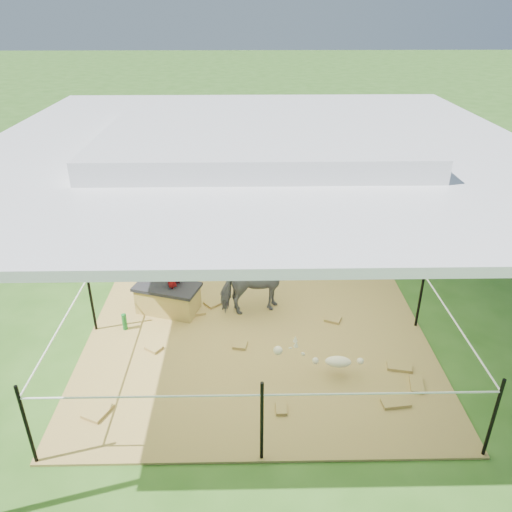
{
  "coord_description": "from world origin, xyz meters",
  "views": [
    {
      "loc": [
        -0.13,
        -5.79,
        4.12
      ],
      "look_at": [
        0.0,
        0.6,
        0.85
      ],
      "focal_mm": 35.0,
      "sensor_mm": 36.0,
      "label": 1
    }
  ],
  "objects_px": {
    "picnic_table_far": "(437,141)",
    "distant_person": "(326,150)",
    "green_bottle": "(124,322)",
    "straw_bale": "(168,300)",
    "woman": "(171,256)",
    "picnic_table_near": "(317,154)",
    "foal": "(338,360)",
    "trash_barrel": "(413,175)",
    "pony": "(257,286)"
  },
  "relations": [
    {
      "from": "picnic_table_far",
      "to": "distant_person",
      "type": "xyz_separation_m",
      "value": [
        -3.57,
        -1.58,
        0.18
      ]
    },
    {
      "from": "green_bottle",
      "to": "picnic_table_far",
      "type": "relative_size",
      "value": 0.13
    },
    {
      "from": "distant_person",
      "to": "straw_bale",
      "type": "bearing_deg",
      "value": 46.34
    },
    {
      "from": "woman",
      "to": "picnic_table_far",
      "type": "distance_m",
      "value": 10.97
    },
    {
      "from": "green_bottle",
      "to": "picnic_table_near",
      "type": "height_order",
      "value": "picnic_table_near"
    },
    {
      "from": "straw_bale",
      "to": "distant_person",
      "type": "distance_m",
      "value": 7.76
    },
    {
      "from": "foal",
      "to": "trash_barrel",
      "type": "relative_size",
      "value": 1.11
    },
    {
      "from": "woman",
      "to": "straw_bale",
      "type": "bearing_deg",
      "value": -72.0
    },
    {
      "from": "distant_person",
      "to": "green_bottle",
      "type": "bearing_deg",
      "value": 44.27
    },
    {
      "from": "pony",
      "to": "picnic_table_near",
      "type": "xyz_separation_m",
      "value": [
        1.79,
        7.25,
        -0.08
      ]
    },
    {
      "from": "green_bottle",
      "to": "picnic_table_far",
      "type": "distance_m",
      "value": 11.72
    },
    {
      "from": "picnic_table_near",
      "to": "picnic_table_far",
      "type": "relative_size",
      "value": 1.04
    },
    {
      "from": "foal",
      "to": "picnic_table_far",
      "type": "height_order",
      "value": "picnic_table_far"
    },
    {
      "from": "trash_barrel",
      "to": "distant_person",
      "type": "bearing_deg",
      "value": 136.27
    },
    {
      "from": "straw_bale",
      "to": "picnic_table_far",
      "type": "height_order",
      "value": "picnic_table_far"
    },
    {
      "from": "woman",
      "to": "green_bottle",
      "type": "distance_m",
      "value": 1.11
    },
    {
      "from": "green_bottle",
      "to": "foal",
      "type": "bearing_deg",
      "value": -20.3
    },
    {
      "from": "pony",
      "to": "picnic_table_far",
      "type": "bearing_deg",
      "value": -48.0
    },
    {
      "from": "distant_person",
      "to": "pony",
      "type": "bearing_deg",
      "value": 55.79
    },
    {
      "from": "straw_bale",
      "to": "picnic_table_near",
      "type": "height_order",
      "value": "picnic_table_near"
    },
    {
      "from": "straw_bale",
      "to": "green_bottle",
      "type": "height_order",
      "value": "straw_bale"
    },
    {
      "from": "picnic_table_far",
      "to": "foal",
      "type": "bearing_deg",
      "value": -117.21
    },
    {
      "from": "trash_barrel",
      "to": "straw_bale",
      "type": "bearing_deg",
      "value": -134.56
    },
    {
      "from": "picnic_table_far",
      "to": "green_bottle",
      "type": "bearing_deg",
      "value": -131.94
    },
    {
      "from": "picnic_table_near",
      "to": "distant_person",
      "type": "distance_m",
      "value": 0.34
    },
    {
      "from": "foal",
      "to": "picnic_table_near",
      "type": "bearing_deg",
      "value": 89.59
    },
    {
      "from": "trash_barrel",
      "to": "picnic_table_near",
      "type": "distance_m",
      "value": 2.84
    },
    {
      "from": "pony",
      "to": "foal",
      "type": "xyz_separation_m",
      "value": [
        0.94,
        -1.42,
        -0.2
      ]
    },
    {
      "from": "green_bottle",
      "to": "picnic_table_near",
      "type": "bearing_deg",
      "value": 64.49
    },
    {
      "from": "pony",
      "to": "trash_barrel",
      "type": "distance_m",
      "value": 6.57
    },
    {
      "from": "pony",
      "to": "picnic_table_near",
      "type": "bearing_deg",
      "value": -28.94
    },
    {
      "from": "straw_bale",
      "to": "picnic_table_near",
      "type": "relative_size",
      "value": 0.46
    },
    {
      "from": "green_bottle",
      "to": "trash_barrel",
      "type": "bearing_deg",
      "value": 44.9
    },
    {
      "from": "straw_bale",
      "to": "trash_barrel",
      "type": "height_order",
      "value": "trash_barrel"
    },
    {
      "from": "woman",
      "to": "picnic_table_far",
      "type": "bearing_deg",
      "value": 159.61
    },
    {
      "from": "straw_bale",
      "to": "picnic_table_near",
      "type": "bearing_deg",
      "value": 66.7
    },
    {
      "from": "straw_bale",
      "to": "distant_person",
      "type": "bearing_deg",
      "value": 64.57
    },
    {
      "from": "foal",
      "to": "trash_barrel",
      "type": "bearing_deg",
      "value": 71.72
    },
    {
      "from": "trash_barrel",
      "to": "picnic_table_near",
      "type": "height_order",
      "value": "trash_barrel"
    },
    {
      "from": "pony",
      "to": "foal",
      "type": "relative_size",
      "value": 1.19
    },
    {
      "from": "straw_bale",
      "to": "foal",
      "type": "relative_size",
      "value": 0.98
    },
    {
      "from": "pony",
      "to": "woman",
      "type": "bearing_deg",
      "value": 71.86
    },
    {
      "from": "green_bottle",
      "to": "pony",
      "type": "relative_size",
      "value": 0.23
    },
    {
      "from": "woman",
      "to": "trash_barrel",
      "type": "bearing_deg",
      "value": 154.0
    },
    {
      "from": "straw_bale",
      "to": "woman",
      "type": "distance_m",
      "value": 0.72
    },
    {
      "from": "trash_barrel",
      "to": "picnic_table_far",
      "type": "height_order",
      "value": "trash_barrel"
    },
    {
      "from": "woman",
      "to": "pony",
      "type": "xyz_separation_m",
      "value": [
        1.21,
        -0.06,
        -0.46
      ]
    },
    {
      "from": "trash_barrel",
      "to": "woman",
      "type": "bearing_deg",
      "value": -134.0
    },
    {
      "from": "green_bottle",
      "to": "pony",
      "type": "bearing_deg",
      "value": 11.74
    },
    {
      "from": "straw_bale",
      "to": "pony",
      "type": "relative_size",
      "value": 0.83
    }
  ]
}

